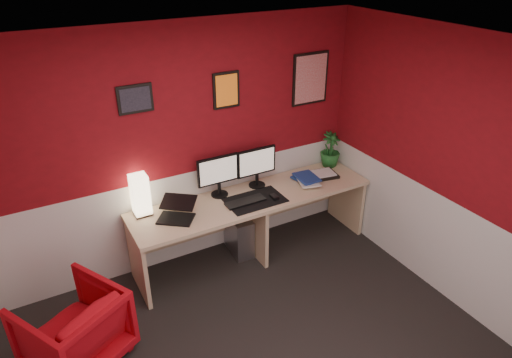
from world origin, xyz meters
The scene contains 23 objects.
ceiling centered at (0.00, 0.00, 2.50)m, with size 4.00×3.50×0.01m, color white.
wall_back centered at (0.00, 1.75, 1.25)m, with size 4.00×0.01×2.50m, color maroon.
wall_right centered at (2.00, 0.00, 1.25)m, with size 0.01×3.50×2.50m, color maroon.
wainscot_back centered at (0.00, 1.75, 0.50)m, with size 4.00×0.01×1.00m, color silver.
wainscot_right centered at (2.00, 0.00, 0.50)m, with size 0.01×3.50×1.00m, color silver.
desk centered at (0.68, 1.41, 0.36)m, with size 2.60×0.65×0.73m, color #D0B085.
shoji_lamp centered at (-0.43, 1.63, 0.93)m, with size 0.16×0.16×0.40m, color #FFE5B2.
laptop centered at (-0.18, 1.38, 0.84)m, with size 0.33×0.23×0.22m, color black.
monitor_left centered at (0.39, 1.61, 1.02)m, with size 0.45×0.06×0.58m, color black.
monitor_right centered at (0.83, 1.60, 1.02)m, with size 0.45×0.06×0.58m, color black.
desk_mat centered at (0.66, 1.33, 0.73)m, with size 0.60×0.38×0.01m, color black.
keyboard centered at (0.55, 1.33, 0.74)m, with size 0.42×0.14×0.02m, color black.
mouse centered at (0.85, 1.26, 0.75)m, with size 0.06×0.10×0.03m, color black.
book_bottom centered at (1.26, 1.42, 0.74)m, with size 0.21×0.29×0.03m, color navy.
book_middle centered at (1.23, 1.39, 0.77)m, with size 0.21×0.29×0.02m, color silver.
book_top centered at (1.23, 1.40, 0.79)m, with size 0.22×0.29×0.03m, color navy.
zen_tray centered at (1.57, 1.44, 0.74)m, with size 0.35×0.25×0.03m, color black.
potted_plant centered at (1.82, 1.62, 0.93)m, with size 0.23×0.23×0.41m, color #19591E.
pc_tower centered at (0.56, 1.55, 0.23)m, with size 0.20×0.45×0.45m, color #99999E.
armchair centered at (-1.28, 0.85, 0.33)m, with size 0.70×0.72×0.65m, color #BC0913.
art_left centered at (-0.34, 1.74, 1.85)m, with size 0.32×0.02×0.26m, color black.
art_center centered at (0.56, 1.74, 1.80)m, with size 0.28×0.02×0.36m, color orange.
art_right centered at (1.56, 1.74, 1.78)m, with size 0.44×0.02×0.56m, color red.
Camera 1 is at (-1.29, -2.20, 3.11)m, focal length 31.96 mm.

